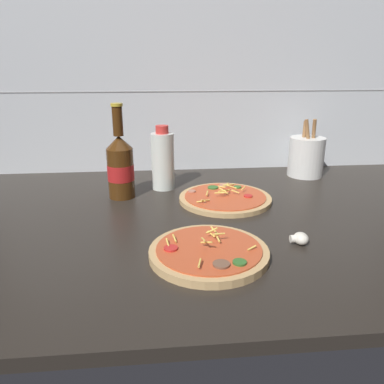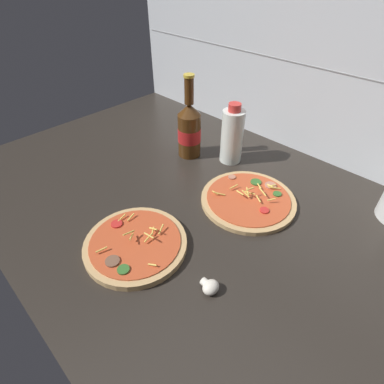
{
  "view_description": "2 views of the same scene",
  "coord_description": "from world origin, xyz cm",
  "px_view_note": "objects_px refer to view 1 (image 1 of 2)",
  "views": [
    {
      "loc": [
        -17.89,
        -86.01,
        38.69
      ],
      "look_at": [
        -9.55,
        0.93,
        8.85
      ],
      "focal_mm": 35.0,
      "sensor_mm": 36.0,
      "label": 1
    },
    {
      "loc": [
        33.51,
        -44.04,
        56.44
      ],
      "look_at": [
        -9.72,
        -0.29,
        6.5
      ],
      "focal_mm": 28.0,
      "sensor_mm": 36.0,
      "label": 2
    }
  ],
  "objects_px": {
    "pizza_far": "(225,198)",
    "mushroom_left": "(300,239)",
    "utensil_crock": "(306,156)",
    "oil_bottle": "(163,160)",
    "pizza_near": "(209,252)",
    "beer_bottle": "(120,166)"
  },
  "relations": [
    {
      "from": "pizza_far",
      "to": "oil_bottle",
      "type": "bearing_deg",
      "value": 142.47
    },
    {
      "from": "oil_bottle",
      "to": "utensil_crock",
      "type": "relative_size",
      "value": 0.99
    },
    {
      "from": "mushroom_left",
      "to": "utensil_crock",
      "type": "bearing_deg",
      "value": 67.59
    },
    {
      "from": "beer_bottle",
      "to": "utensil_crock",
      "type": "relative_size",
      "value": 1.36
    },
    {
      "from": "pizza_near",
      "to": "mushroom_left",
      "type": "relative_size",
      "value": 6.17
    },
    {
      "from": "pizza_far",
      "to": "beer_bottle",
      "type": "bearing_deg",
      "value": 168.01
    },
    {
      "from": "pizza_far",
      "to": "beer_bottle",
      "type": "height_order",
      "value": "beer_bottle"
    },
    {
      "from": "beer_bottle",
      "to": "mushroom_left",
      "type": "distance_m",
      "value": 0.53
    },
    {
      "from": "pizza_far",
      "to": "utensil_crock",
      "type": "relative_size",
      "value": 1.32
    },
    {
      "from": "mushroom_left",
      "to": "pizza_far",
      "type": "bearing_deg",
      "value": 111.54
    },
    {
      "from": "mushroom_left",
      "to": "beer_bottle",
      "type": "bearing_deg",
      "value": 139.55
    },
    {
      "from": "pizza_near",
      "to": "mushroom_left",
      "type": "height_order",
      "value": "pizza_near"
    },
    {
      "from": "pizza_far",
      "to": "utensil_crock",
      "type": "distance_m",
      "value": 0.39
    },
    {
      "from": "utensil_crock",
      "to": "mushroom_left",
      "type": "bearing_deg",
      "value": -112.41
    },
    {
      "from": "pizza_near",
      "to": "utensil_crock",
      "type": "xyz_separation_m",
      "value": [
        0.41,
        0.54,
        0.06
      ]
    },
    {
      "from": "pizza_near",
      "to": "mushroom_left",
      "type": "bearing_deg",
      "value": 10.11
    },
    {
      "from": "oil_bottle",
      "to": "pizza_near",
      "type": "bearing_deg",
      "value": -79.87
    },
    {
      "from": "beer_bottle",
      "to": "utensil_crock",
      "type": "xyz_separation_m",
      "value": [
        0.61,
        0.16,
        -0.03
      ]
    },
    {
      "from": "pizza_near",
      "to": "beer_bottle",
      "type": "relative_size",
      "value": 0.9
    },
    {
      "from": "oil_bottle",
      "to": "mushroom_left",
      "type": "xyz_separation_m",
      "value": [
        0.28,
        -0.41,
        -0.08
      ]
    },
    {
      "from": "beer_bottle",
      "to": "utensil_crock",
      "type": "bearing_deg",
      "value": 14.93
    },
    {
      "from": "pizza_far",
      "to": "mushroom_left",
      "type": "bearing_deg",
      "value": -68.46
    }
  ]
}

